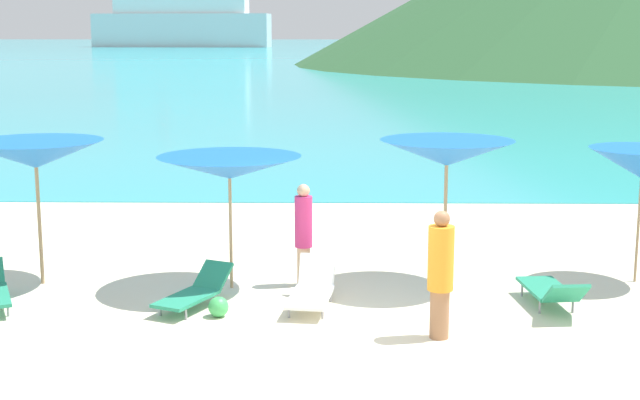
% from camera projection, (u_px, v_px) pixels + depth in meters
% --- Properties ---
extents(ground_plane, '(50.00, 100.00, 0.30)m').
position_uv_depth(ground_plane, '(341.00, 205.00, 22.14)').
color(ground_plane, beige).
extents(ocean_water, '(650.00, 440.00, 0.02)m').
position_uv_depth(ocean_water, '(334.00, 47.00, 237.82)').
color(ocean_water, '#2DADBC').
rests_on(ocean_water, ground_plane).
extents(umbrella_1, '(2.40, 2.40, 2.35)m').
position_uv_depth(umbrella_1, '(35.00, 155.00, 14.35)').
color(umbrella_1, '#9E7F59').
rests_on(umbrella_1, ground_plane).
extents(umbrella_2, '(2.46, 2.46, 2.14)m').
position_uv_depth(umbrella_2, '(229.00, 168.00, 14.15)').
color(umbrella_2, '#9E7F59').
rests_on(umbrella_2, ground_plane).
extents(umbrella_3, '(2.36, 2.36, 2.37)m').
position_uv_depth(umbrella_3, '(447.00, 153.00, 14.25)').
color(umbrella_3, '#9E7F59').
rests_on(umbrella_3, ground_plane).
extents(lounge_chair_1, '(0.72, 1.74, 0.60)m').
position_uv_depth(lounge_chair_1, '(552.00, 290.00, 13.36)').
color(lounge_chair_1, '#268C66').
rests_on(lounge_chair_1, ground_plane).
extents(lounge_chair_3, '(0.75, 1.52, 0.67)m').
position_uv_depth(lounge_chair_3, '(312.00, 289.00, 13.46)').
color(lounge_chair_3, white).
rests_on(lounge_chair_3, ground_plane).
extents(lounge_chair_5, '(1.10, 1.57, 0.55)m').
position_uv_depth(lounge_chair_5, '(195.00, 291.00, 13.43)').
color(lounge_chair_5, '#268C66').
rests_on(lounge_chair_5, ground_plane).
extents(beachgoer_0, '(0.28, 0.28, 1.66)m').
position_uv_depth(beachgoer_0, '(304.00, 231.00, 14.49)').
color(beachgoer_0, '#DBAA84').
rests_on(beachgoer_0, ground_plane).
extents(beachgoer_1, '(0.35, 0.35, 1.74)m').
position_uv_depth(beachgoer_1, '(440.00, 272.00, 11.96)').
color(beachgoer_1, '#A3704C').
rests_on(beachgoer_1, ground_plane).
extents(beach_ball, '(0.30, 0.30, 0.30)m').
position_uv_depth(beach_ball, '(218.00, 307.00, 12.99)').
color(beach_ball, '#3FB259').
rests_on(beach_ball, ground_plane).
extents(cruise_ship, '(46.38, 12.15, 21.75)m').
position_uv_depth(cruise_ship, '(182.00, 15.00, 233.77)').
color(cruise_ship, silver).
rests_on(cruise_ship, ocean_water).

